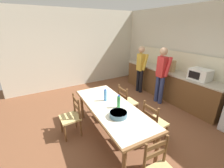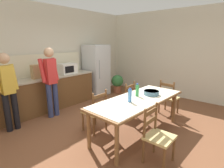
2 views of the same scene
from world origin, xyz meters
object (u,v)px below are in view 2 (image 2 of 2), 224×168
object	(u,v)px
microwave	(67,69)
dining_table	(138,102)
chair_head_end	(168,98)
person_at_counter	(51,79)
paper_bag	(36,72)
serving_bowl	(151,92)
potted_plant	(117,82)
chair_side_far_left	(96,111)
refrigerator	(97,70)
bottle_off_centre	(137,90)
chair_side_far_right	(125,100)
person_at_sink	(8,88)
bottle_near_centre	(130,96)
chair_side_near_left	(157,136)

from	to	relation	value
microwave	dining_table	world-z (taller)	microwave
chair_head_end	person_at_counter	bearing A→B (deg)	47.96
paper_bag	serving_bowl	distance (m)	2.95
dining_table	potted_plant	xyz separation A→B (m)	(2.07, 2.19, -0.31)
chair_side_far_left	refrigerator	bearing A→B (deg)	-134.07
bottle_off_centre	person_at_counter	world-z (taller)	person_at_counter
refrigerator	paper_bag	size ratio (longest dim) A/B	4.89
microwave	dining_table	xyz separation A→B (m)	(-0.21, -2.64, -0.39)
microwave	potted_plant	world-z (taller)	microwave
chair_head_end	serving_bowl	bearing A→B (deg)	96.05
chair_side_far_right	potted_plant	size ratio (longest dim) A/B	1.36
potted_plant	chair_side_far_right	bearing A→B (deg)	-135.80
dining_table	person_at_counter	size ratio (longest dim) A/B	1.31
refrigerator	person_at_sink	bearing A→B (deg)	-171.00
microwave	bottle_off_centre	size ratio (longest dim) A/B	1.85
dining_table	bottle_near_centre	world-z (taller)	bottle_near_centre
chair_head_end	chair_side_near_left	world-z (taller)	same
chair_head_end	microwave	bearing A→B (deg)	28.58
dining_table	microwave	bearing A→B (deg)	85.39
bottle_near_centre	chair_head_end	xyz separation A→B (m)	(1.69, -0.06, -0.45)
dining_table	person_at_sink	xyz separation A→B (m)	(-1.61, 2.14, 0.24)
microwave	bottle_off_centre	world-z (taller)	microwave
person_at_counter	paper_bag	bearing A→B (deg)	10.59
refrigerator	bottle_near_centre	size ratio (longest dim) A/B	6.52
microwave	paper_bag	bearing A→B (deg)	-179.54
paper_bag	bottle_off_centre	size ratio (longest dim) A/B	1.33
bottle_near_centre	person_at_counter	xyz separation A→B (m)	(-0.36, 2.11, 0.08)
chair_side_far_right	person_at_sink	bearing A→B (deg)	-35.49
chair_head_end	dining_table	bearing A→B (deg)	92.43
serving_bowl	person_at_sink	size ratio (longest dim) A/B	0.19
microwave	bottle_off_centre	bearing A→B (deg)	-92.18
refrigerator	person_at_counter	bearing A→B (deg)	-166.40
refrigerator	microwave	distance (m)	1.23
serving_bowl	chair_side_far_left	distance (m)	1.25
refrigerator	dining_table	distance (m)	2.99
dining_table	refrigerator	bearing A→B (deg)	61.50
bottle_near_centre	serving_bowl	distance (m)	0.68
microwave	person_at_sink	xyz separation A→B (m)	(-1.82, -0.50, -0.15)
bottle_near_centre	chair_head_end	world-z (taller)	bottle_near_centre
person_at_sink	dining_table	bearing A→B (deg)	-143.07
serving_bowl	chair_side_near_left	distance (m)	1.17
bottle_near_centre	chair_side_far_left	size ratio (longest dim) A/B	0.30
person_at_sink	refrigerator	bearing A→B (deg)	-81.00
microwave	paper_bag	world-z (taller)	paper_bag
person_at_sink	chair_side_near_left	bearing A→B (deg)	-159.24
paper_bag	serving_bowl	size ratio (longest dim) A/B	1.12
chair_head_end	bottle_near_centre	bearing A→B (deg)	92.42
chair_side_far_right	bottle_near_centre	bearing A→B (deg)	38.68
microwave	chair_head_end	distance (m)	3.01
serving_bowl	chair_head_end	distance (m)	1.09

